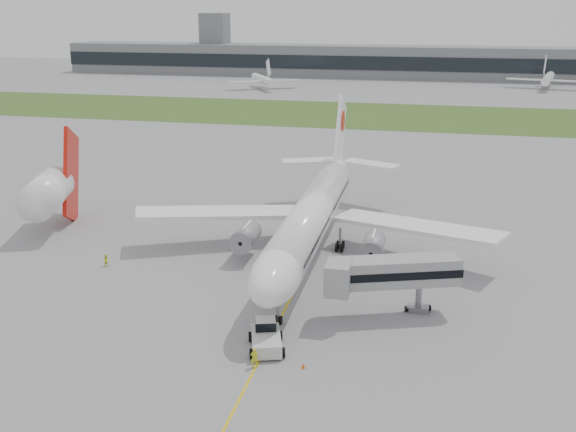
% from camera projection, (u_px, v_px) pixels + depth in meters
% --- Properties ---
extents(ground, '(600.00, 600.00, 0.00)m').
position_uv_depth(ground, '(306.00, 268.00, 79.08)').
color(ground, gray).
rests_on(ground, ground).
extents(apron_markings, '(70.00, 70.00, 0.04)m').
position_uv_depth(apron_markings, '(298.00, 284.00, 74.44)').
color(apron_markings, gold).
rests_on(apron_markings, ground).
extents(grass_strip, '(600.00, 50.00, 0.02)m').
position_uv_depth(grass_strip, '(383.00, 115.00, 190.41)').
color(grass_strip, '#3A5B22').
rests_on(grass_strip, ground).
extents(terminal_building, '(320.00, 22.30, 14.00)m').
position_uv_depth(terminal_building, '(403.00, 62.00, 290.17)').
color(terminal_building, gray).
rests_on(terminal_building, ground).
extents(control_tower, '(12.00, 12.00, 56.00)m').
position_uv_depth(control_tower, '(216.00, 73.00, 312.96)').
color(control_tower, gray).
rests_on(control_tower, ground).
extents(airliner, '(48.13, 53.95, 17.88)m').
position_uv_depth(airliner, '(314.00, 213.00, 81.84)').
color(airliner, white).
rests_on(airliner, ground).
extents(pushback_tug, '(4.34, 5.37, 2.45)m').
position_uv_depth(pushback_tug, '(266.00, 336.00, 60.37)').
color(pushback_tug, silver).
rests_on(pushback_tug, ground).
extents(jet_bridge, '(13.62, 8.17, 6.52)m').
position_uv_depth(jet_bridge, '(387.00, 273.00, 65.36)').
color(jet_bridge, gray).
rests_on(jet_bridge, ground).
extents(safety_cone_left, '(0.44, 0.44, 0.61)m').
position_uv_depth(safety_cone_left, '(255.00, 334.00, 62.54)').
color(safety_cone_left, '#DF530B').
rests_on(safety_cone_left, ground).
extents(safety_cone_right, '(0.37, 0.37, 0.51)m').
position_uv_depth(safety_cone_right, '(303.00, 366.00, 57.09)').
color(safety_cone_right, '#DF530B').
rests_on(safety_cone_right, ground).
extents(ground_crew_near, '(0.82, 0.67, 1.94)m').
position_uv_depth(ground_crew_near, '(254.00, 358.00, 57.02)').
color(ground_crew_near, gold).
rests_on(ground_crew_near, ground).
extents(ground_crew_far, '(0.96, 1.01, 1.64)m').
position_uv_depth(ground_crew_far, '(107.00, 260.00, 79.34)').
color(ground_crew_far, '#DCEF27').
rests_on(ground_crew_far, ground).
extents(neighbor_aircraft, '(8.14, 18.45, 14.90)m').
position_uv_depth(neighbor_aircraft, '(50.00, 190.00, 90.91)').
color(neighbor_aircraft, red).
rests_on(neighbor_aircraft, ground).
extents(distant_aircraft_left, '(36.47, 35.33, 10.64)m').
position_uv_depth(distant_aircraft_left, '(263.00, 89.00, 251.57)').
color(distant_aircraft_left, white).
rests_on(distant_aircraft_left, ground).
extents(distant_aircraft_right, '(35.95, 33.18, 11.79)m').
position_uv_depth(distant_aircraft_right, '(547.00, 89.00, 251.47)').
color(distant_aircraft_right, white).
rests_on(distant_aircraft_right, ground).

